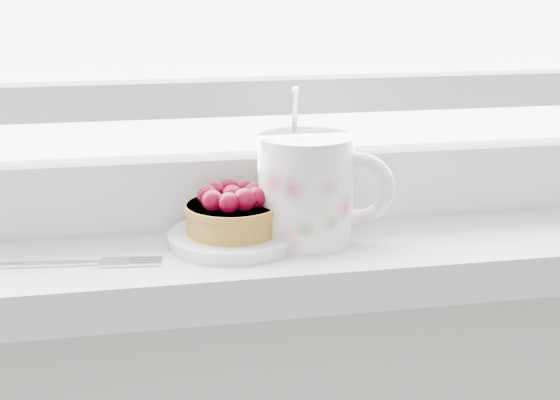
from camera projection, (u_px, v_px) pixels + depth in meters
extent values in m
cube|color=silver|center=(233.00, 260.00, 0.76)|extent=(1.60, 0.20, 0.04)
cube|color=silver|center=(223.00, 187.00, 0.81)|extent=(1.30, 0.05, 0.07)
cube|color=silver|center=(221.00, 97.00, 0.78)|extent=(1.30, 0.04, 0.04)
cylinder|color=white|center=(233.00, 238.00, 0.75)|extent=(0.12, 0.12, 0.01)
cylinder|color=#946320|center=(232.00, 218.00, 0.74)|extent=(0.09, 0.09, 0.03)
cylinder|color=#946320|center=(232.00, 207.00, 0.74)|extent=(0.09, 0.09, 0.01)
sphere|color=#4B000F|center=(232.00, 195.00, 0.73)|extent=(0.02, 0.02, 0.02)
sphere|color=#4B000F|center=(253.00, 193.00, 0.74)|extent=(0.02, 0.02, 0.02)
sphere|color=#4B000F|center=(245.00, 190.00, 0.75)|extent=(0.02, 0.02, 0.02)
sphere|color=#4B000F|center=(229.00, 189.00, 0.75)|extent=(0.02, 0.02, 0.02)
sphere|color=#4B000F|center=(215.00, 191.00, 0.75)|extent=(0.02, 0.02, 0.02)
sphere|color=#4B000F|center=(207.00, 195.00, 0.73)|extent=(0.02, 0.02, 0.02)
sphere|color=#4B000F|center=(212.00, 201.00, 0.72)|extent=(0.02, 0.02, 0.02)
sphere|color=#4B000F|center=(229.00, 203.00, 0.71)|extent=(0.02, 0.02, 0.02)
sphere|color=#4B000F|center=(244.00, 200.00, 0.72)|extent=(0.02, 0.02, 0.02)
sphere|color=#4B000F|center=(256.00, 198.00, 0.73)|extent=(0.02, 0.02, 0.02)
cylinder|color=silver|center=(305.00, 189.00, 0.74)|extent=(0.12, 0.12, 0.10)
cylinder|color=black|center=(306.00, 140.00, 0.73)|extent=(0.08, 0.08, 0.01)
torus|color=silver|center=(358.00, 188.00, 0.74)|extent=(0.07, 0.04, 0.07)
cylinder|color=silver|center=(295.00, 118.00, 0.75)|extent=(0.01, 0.03, 0.06)
cube|color=silver|center=(26.00, 265.00, 0.69)|extent=(0.09, 0.02, 0.00)
cube|color=silver|center=(90.00, 263.00, 0.69)|extent=(0.02, 0.01, 0.00)
cube|color=silver|center=(115.00, 262.00, 0.70)|extent=(0.03, 0.02, 0.00)
cube|color=silver|center=(144.00, 265.00, 0.69)|extent=(0.03, 0.01, 0.00)
cube|color=silver|center=(145.00, 262.00, 0.70)|extent=(0.03, 0.01, 0.00)
cube|color=silver|center=(145.00, 260.00, 0.70)|extent=(0.03, 0.01, 0.00)
cube|color=silver|center=(146.00, 258.00, 0.71)|extent=(0.03, 0.01, 0.00)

